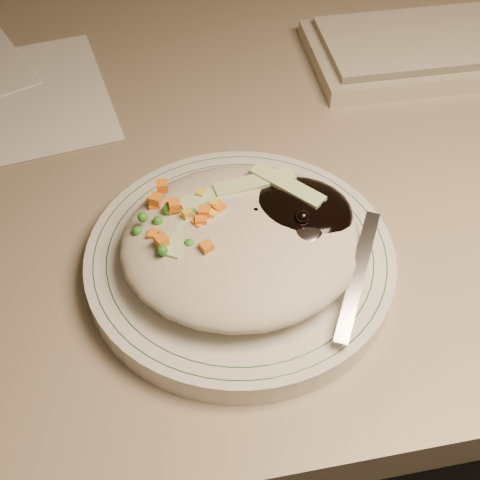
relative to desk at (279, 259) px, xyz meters
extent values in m
cube|color=gray|center=(0.00, 0.00, 0.18)|extent=(1.40, 0.70, 0.04)
cylinder|color=silver|center=(-0.08, -0.17, 0.21)|extent=(0.25, 0.25, 0.02)
torus|color=#144723|center=(-0.08, -0.17, 0.22)|extent=(0.24, 0.24, 0.00)
torus|color=#144723|center=(-0.08, -0.17, 0.22)|extent=(0.22, 0.22, 0.00)
ellipsoid|color=#AEA48D|center=(-0.08, -0.17, 0.24)|extent=(0.19, 0.18, 0.04)
ellipsoid|color=black|center=(-0.04, -0.16, 0.25)|extent=(0.10, 0.09, 0.03)
ellipsoid|color=orange|center=(-0.13, -0.15, 0.24)|extent=(0.08, 0.08, 0.02)
sphere|color=black|center=(-0.07, -0.16, 0.25)|extent=(0.01, 0.01, 0.01)
sphere|color=black|center=(-0.04, -0.15, 0.25)|extent=(0.01, 0.01, 0.01)
sphere|color=black|center=(-0.02, -0.16, 0.26)|extent=(0.01, 0.01, 0.01)
sphere|color=black|center=(-0.02, -0.15, 0.25)|extent=(0.01, 0.01, 0.01)
sphere|color=black|center=(-0.03, -0.18, 0.26)|extent=(0.01, 0.01, 0.01)
sphere|color=black|center=(-0.04, -0.16, 0.25)|extent=(0.01, 0.01, 0.01)
sphere|color=black|center=(-0.03, -0.15, 0.25)|extent=(0.01, 0.01, 0.01)
cube|color=orange|center=(-0.13, -0.15, 0.26)|extent=(0.01, 0.01, 0.01)
cube|color=orange|center=(-0.11, -0.17, 0.25)|extent=(0.01, 0.01, 0.01)
cube|color=orange|center=(-0.14, -0.13, 0.26)|extent=(0.01, 0.01, 0.01)
cube|color=orange|center=(-0.11, -0.16, 0.26)|extent=(0.01, 0.01, 0.01)
cube|color=orange|center=(-0.11, -0.16, 0.26)|extent=(0.01, 0.01, 0.01)
cube|color=orange|center=(-0.15, -0.13, 0.25)|extent=(0.01, 0.01, 0.01)
cube|color=orange|center=(-0.13, -0.14, 0.26)|extent=(0.01, 0.01, 0.01)
cube|color=orange|center=(-0.11, -0.17, 0.26)|extent=(0.01, 0.01, 0.01)
cube|color=orange|center=(-0.10, -0.15, 0.26)|extent=(0.01, 0.01, 0.01)
cube|color=orange|center=(-0.14, -0.12, 0.26)|extent=(0.01, 0.01, 0.01)
cube|color=orange|center=(-0.14, -0.18, 0.26)|extent=(0.01, 0.01, 0.01)
cube|color=orange|center=(-0.11, -0.19, 0.26)|extent=(0.01, 0.01, 0.01)
cube|color=orange|center=(-0.15, -0.17, 0.25)|extent=(0.01, 0.01, 0.01)
cube|color=orange|center=(-0.15, -0.13, 0.25)|extent=(0.01, 0.01, 0.01)
sphere|color=#388C28|center=(-0.11, -0.16, 0.25)|extent=(0.01, 0.01, 0.01)
sphere|color=#388C28|center=(-0.14, -0.19, 0.26)|extent=(0.01, 0.01, 0.01)
sphere|color=#388C28|center=(-0.14, -0.15, 0.26)|extent=(0.01, 0.01, 0.01)
sphere|color=#388C28|center=(-0.16, -0.15, 0.26)|extent=(0.01, 0.01, 0.01)
sphere|color=#388C28|center=(-0.12, -0.15, 0.25)|extent=(0.01, 0.01, 0.01)
sphere|color=#388C28|center=(-0.11, -0.18, 0.25)|extent=(0.01, 0.01, 0.01)
sphere|color=#388C28|center=(-0.13, -0.16, 0.25)|extent=(0.01, 0.01, 0.01)
sphere|color=#388C28|center=(-0.13, -0.18, 0.25)|extent=(0.01, 0.01, 0.01)
sphere|color=#388C28|center=(-0.16, -0.16, 0.25)|extent=(0.01, 0.01, 0.01)
sphere|color=#388C28|center=(-0.13, -0.14, 0.26)|extent=(0.01, 0.01, 0.01)
sphere|color=#388C28|center=(-0.14, -0.15, 0.26)|extent=(0.01, 0.01, 0.01)
sphere|color=#388C28|center=(-0.14, -0.17, 0.25)|extent=(0.01, 0.01, 0.01)
sphere|color=#388C28|center=(-0.12, -0.18, 0.26)|extent=(0.01, 0.01, 0.01)
sphere|color=#388C28|center=(-0.09, -0.13, 0.25)|extent=(0.01, 0.01, 0.01)
cube|color=yellow|center=(-0.12, -0.15, 0.25)|extent=(0.01, 0.01, 0.01)
cube|color=yellow|center=(-0.10, -0.16, 0.26)|extent=(0.01, 0.01, 0.01)
cube|color=yellow|center=(-0.13, -0.15, 0.25)|extent=(0.01, 0.01, 0.01)
cube|color=yellow|center=(-0.12, -0.16, 0.26)|extent=(0.01, 0.01, 0.01)
cube|color=yellow|center=(-0.13, -0.16, 0.25)|extent=(0.01, 0.01, 0.01)
cube|color=yellow|center=(-0.10, -0.15, 0.26)|extent=(0.01, 0.01, 0.01)
cube|color=yellow|center=(-0.11, -0.13, 0.26)|extent=(0.01, 0.01, 0.01)
cube|color=yellow|center=(-0.12, -0.16, 0.25)|extent=(0.01, 0.01, 0.01)
cube|color=#B2D18C|center=(-0.09, -0.13, 0.26)|extent=(0.07, 0.03, 0.00)
cube|color=#B2D18C|center=(-0.06, -0.13, 0.26)|extent=(0.07, 0.02, 0.00)
cube|color=#B2D18C|center=(-0.12, -0.16, 0.26)|extent=(0.05, 0.07, 0.00)
cube|color=#B2D18C|center=(-0.04, -0.14, 0.26)|extent=(0.05, 0.06, 0.00)
ellipsoid|color=silver|center=(-0.03, -0.18, 0.25)|extent=(0.05, 0.06, 0.01)
cube|color=silver|center=(0.00, -0.23, 0.24)|extent=(0.06, 0.10, 0.03)
camera|label=1|loc=(-0.15, -0.52, 0.63)|focal=50.00mm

